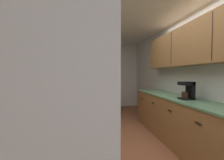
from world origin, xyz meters
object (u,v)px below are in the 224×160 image
at_px(refrigerator, 49,149).
at_px(table_serving_bowl, 108,90).
at_px(dining_chair_near, 105,101).
at_px(trash_bin, 89,109).
at_px(microwave_over_range, 51,44).
at_px(stove_range, 63,152).
at_px(storage_canister, 70,97).
at_px(dining_table, 105,94).
at_px(coffee_maker, 188,90).
at_px(dining_chair_far, 103,95).

height_order(refrigerator, table_serving_bowl, refrigerator).
distance_m(dining_chair_near, trash_bin, 0.53).
bearing_deg(dining_chair_near, refrigerator, -101.97).
xyz_separation_m(refrigerator, microwave_over_range, (-0.16, 0.71, 0.77)).
xyz_separation_m(microwave_over_range, trash_bin, (0.41, 2.62, -1.36)).
height_order(dining_chair_near, table_serving_bowl, dining_chair_near).
bearing_deg(refrigerator, stove_range, 93.63).
xyz_separation_m(storage_canister, table_serving_bowl, (0.98, 2.70, -0.19)).
relative_size(dining_table, table_serving_bowl, 4.47).
height_order(dining_chair_near, coffee_maker, coffee_maker).
height_order(stove_range, dining_chair_far, stove_range).
relative_size(dining_chair_near, storage_canister, 5.73).
bearing_deg(refrigerator, coffee_maker, 34.19).
xyz_separation_m(microwave_over_range, storage_canister, (0.11, 0.66, -0.68)).
relative_size(refrigerator, dining_table, 2.08).
relative_size(dining_chair_far, table_serving_bowl, 4.72).
xyz_separation_m(microwave_over_range, table_serving_bowl, (1.09, 3.36, -0.87)).
bearing_deg(trash_bin, coffee_maker, -49.72).
distance_m(microwave_over_range, trash_bin, 2.98).
height_order(stove_range, table_serving_bowl, stove_range).
height_order(dining_chair_near, trash_bin, dining_chair_near).
relative_size(dining_chair_far, coffee_maker, 2.91).
distance_m(refrigerator, dining_chair_far, 4.79).
height_order(refrigerator, trash_bin, refrigerator).
xyz_separation_m(dining_table, dining_chair_far, (-0.02, 0.63, -0.13)).
relative_size(dining_chair_near, coffee_maker, 2.91).
bearing_deg(table_serving_bowl, storage_canister, -109.91).
xyz_separation_m(microwave_over_range, dining_chair_near, (0.89, 2.73, -1.16)).
distance_m(dining_chair_far, storage_canister, 3.47).
bearing_deg(coffee_maker, storage_canister, 178.63).
bearing_deg(dining_chair_far, storage_canister, -104.28).
bearing_deg(dining_chair_near, dining_chair_far, 86.90).
bearing_deg(dining_chair_near, trash_bin, -167.24).
height_order(microwave_over_range, trash_bin, microwave_over_range).
distance_m(stove_range, storage_canister, 0.83).
bearing_deg(storage_canister, table_serving_bowl, 70.09).
bearing_deg(dining_chair_near, microwave_over_range, -108.04).
bearing_deg(stove_range, dining_chair_near, 74.14).
relative_size(stove_range, microwave_over_range, 1.86).
distance_m(dining_table, trash_bin, 0.99).
relative_size(dining_chair_far, trash_bin, 1.50).
distance_m(microwave_over_range, dining_table, 3.65).
relative_size(trash_bin, coffee_maker, 1.94).
height_order(stove_range, coffee_maker, coffee_maker).
bearing_deg(stove_range, refrigerator, -86.37).
relative_size(dining_table, dining_chair_far, 0.95).
xyz_separation_m(refrigerator, dining_table, (0.82, 4.07, -0.26)).
height_order(microwave_over_range, dining_table, microwave_over_range).
bearing_deg(dining_chair_far, stove_range, -101.92).
bearing_deg(coffee_maker, stove_range, -162.97).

